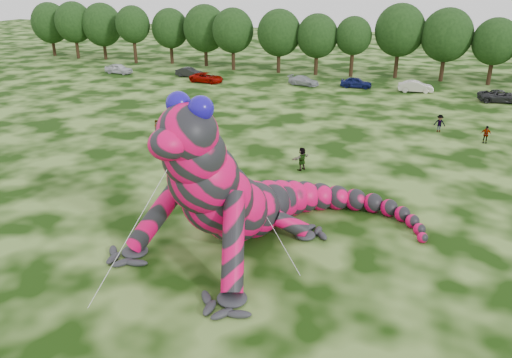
{
  "coord_description": "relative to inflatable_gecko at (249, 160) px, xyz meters",
  "views": [
    {
      "loc": [
        12.5,
        -17.95,
        14.43
      ],
      "look_at": [
        4.17,
        5.74,
        4.0
      ],
      "focal_mm": 35.0,
      "sensor_mm": 36.0,
      "label": 1
    }
  ],
  "objects": [
    {
      "name": "car_3",
      "position": [
        -7.47,
        42.19,
        -4.02
      ],
      "size": [
        4.57,
        2.53,
        1.25
      ],
      "primitive_type": "imported",
      "rotation": [
        0.0,
        0.0,
        1.38
      ],
      "color": "#A2A5AB",
      "rests_on": "ground"
    },
    {
      "name": "tree_11",
      "position": [
        10.37,
        51.46,
        0.39
      ],
      "size": [
        7.01,
        6.31,
        10.07
      ],
      "primitive_type": null,
      "color": "black",
      "rests_on": "ground"
    },
    {
      "name": "tree_6",
      "position": [
        -20.97,
        49.95,
        0.1
      ],
      "size": [
        6.52,
        5.86,
        9.49
      ],
      "primitive_type": null,
      "color": "black",
      "rests_on": "ground"
    },
    {
      "name": "ground",
      "position": [
        -3.41,
        -6.74,
        -4.64
      ],
      "size": [
        240.0,
        240.0,
        0.0
      ],
      "primitive_type": "plane",
      "color": "#16330A",
      "rests_on": "ground"
    },
    {
      "name": "car_0",
      "position": [
        -36.42,
        41.11,
        -3.9
      ],
      "size": [
        4.47,
        1.99,
        1.49
      ],
      "primitive_type": "imported",
      "rotation": [
        0.0,
        0.0,
        1.52
      ],
      "color": "silver",
      "rests_on": "ground"
    },
    {
      "name": "tree_8",
      "position": [
        -7.63,
        50.25,
        -0.17
      ],
      "size": [
        6.14,
        5.53,
        8.94
      ],
      "primitive_type": null,
      "color": "black",
      "rests_on": "ground"
    },
    {
      "name": "tree_4",
      "position": [
        -33.05,
        51.98,
        -0.12
      ],
      "size": [
        6.22,
        5.6,
        9.06
      ],
      "primitive_type": null,
      "color": "black",
      "rests_on": "ground"
    },
    {
      "name": "tree_10",
      "position": [
        3.98,
        51.84,
        0.61
      ],
      "size": [
        7.09,
        6.38,
        10.5
      ],
      "primitive_type": null,
      "color": "black",
      "rests_on": "ground"
    },
    {
      "name": "car_5",
      "position": [
        7.32,
        42.81,
        -3.92
      ],
      "size": [
        4.57,
        2.07,
        1.45
      ],
      "primitive_type": "imported",
      "rotation": [
        0.0,
        0.0,
        1.69
      ],
      "color": "beige",
      "rests_on": "ground"
    },
    {
      "name": "spectator_3",
      "position": [
        14.42,
        23.16,
        -3.84
      ],
      "size": [
        0.96,
        0.43,
        1.61
      ],
      "primitive_type": "imported",
      "rotation": [
        0.0,
        0.0,
        0.04
      ],
      "color": "gray",
      "rests_on": "ground"
    },
    {
      "name": "car_6",
      "position": [
        17.23,
        40.6,
        -3.93
      ],
      "size": [
        5.5,
        3.29,
        1.43
      ],
      "primitive_type": "imported",
      "rotation": [
        0.0,
        0.0,
        1.76
      ],
      "color": "#232426",
      "rests_on": "ground"
    },
    {
      "name": "car_2",
      "position": [
        -20.86,
        39.47,
        -3.97
      ],
      "size": [
        5.08,
        2.77,
        1.35
      ],
      "primitive_type": "imported",
      "rotation": [
        0.0,
        0.0,
        1.46
      ],
      "color": "#920701",
      "rests_on": "ground"
    },
    {
      "name": "tree_5",
      "position": [
        -26.54,
        51.7,
        0.26
      ],
      "size": [
        7.16,
        6.44,
        9.8
      ],
      "primitive_type": null,
      "color": "black",
      "rests_on": "ground"
    },
    {
      "name": "tree_12",
      "position": [
        16.6,
        51.0,
        -0.16
      ],
      "size": [
        5.99,
        5.39,
        8.97
      ],
      "primitive_type": null,
      "color": "black",
      "rests_on": "ground"
    },
    {
      "name": "tree_7",
      "position": [
        -13.49,
        50.07,
        0.09
      ],
      "size": [
        6.68,
        6.01,
        9.48
      ],
      "primitive_type": null,
      "color": "black",
      "rests_on": "ground"
    },
    {
      "name": "inflatable_gecko",
      "position": [
        0.0,
        0.0,
        0.0
      ],
      "size": [
        20.69,
        22.55,
        9.29
      ],
      "primitive_type": null,
      "rotation": [
        0.0,
        0.0,
        -0.32
      ],
      "color": "#E00550",
      "rests_on": "ground"
    },
    {
      "name": "tree_9",
      "position": [
        -2.35,
        50.61,
        -0.3
      ],
      "size": [
        5.27,
        4.74,
        8.68
      ],
      "primitive_type": null,
      "color": "black",
      "rests_on": "ground"
    },
    {
      "name": "tree_3",
      "position": [
        -39.13,
        50.33,
        0.08
      ],
      "size": [
        5.81,
        5.23,
        9.44
      ],
      "primitive_type": null,
      "color": "black",
      "rests_on": "ground"
    },
    {
      "name": "spectator_2",
      "position": [
        10.41,
        25.36,
        -3.78
      ],
      "size": [
        1.11,
        0.64,
        1.72
      ],
      "primitive_type": "imported",
      "rotation": [
        0.0,
        0.0,
        0.0
      ],
      "color": "gray",
      "rests_on": "ground"
    },
    {
      "name": "tree_2",
      "position": [
        -46.43,
        52.03,
        0.18
      ],
      "size": [
        7.04,
        6.34,
        9.64
      ],
      "primitive_type": null,
      "color": "black",
      "rests_on": "ground"
    },
    {
      "name": "tree_1",
      "position": [
        -51.77,
        51.32,
        0.26
      ],
      "size": [
        6.74,
        6.07,
        9.81
      ],
      "primitive_type": null,
      "color": "black",
      "rests_on": "ground"
    },
    {
      "name": "spectator_5",
      "position": [
        0.33,
        11.08,
        -3.72
      ],
      "size": [
        1.32,
        1.77,
        1.85
      ],
      "primitive_type": "imported",
      "rotation": [
        0.0,
        0.0,
        4.2
      ],
      "color": "gray",
      "rests_on": "ground"
    },
    {
      "name": "spectator_0",
      "position": [
        -14.19,
        14.05,
        -3.7
      ],
      "size": [
        0.69,
        0.81,
        1.89
      ],
      "primitive_type": "imported",
      "rotation": [
        0.0,
        0.0,
        1.17
      ],
      "color": "gray",
      "rests_on": "ground"
    },
    {
      "name": "spectator_1",
      "position": [
        -11.68,
        16.81,
        -3.79
      ],
      "size": [
        1.05,
        1.02,
        1.7
      ],
      "primitive_type": "imported",
      "rotation": [
        0.0,
        0.0,
        5.59
      ],
      "color": "gray",
      "rests_on": "ground"
    },
    {
      "name": "car_4",
      "position": [
        -0.38,
        42.94,
        -3.94
      ],
      "size": [
        4.23,
        1.87,
        1.42
      ],
      "primitive_type": "imported",
      "rotation": [
        0.0,
        0.0,
        1.62
      ],
      "color": "#10164F",
      "rests_on": "ground"
    },
    {
      "name": "car_1",
      "position": [
        -25.0,
        42.31,
        -3.96
      ],
      "size": [
        4.24,
        1.84,
        1.36
      ],
      "primitive_type": "imported",
      "rotation": [
        0.0,
        0.0,
        1.47
      ],
      "color": "black",
      "rests_on": "ground"
    },
    {
      "name": "tree_0",
      "position": [
        -57.97,
        52.5,
        0.11
      ],
      "size": [
        6.91,
        6.22,
        9.51
      ],
      "primitive_type": null,
      "color": "black",
      "rests_on": "ground"
    }
  ]
}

